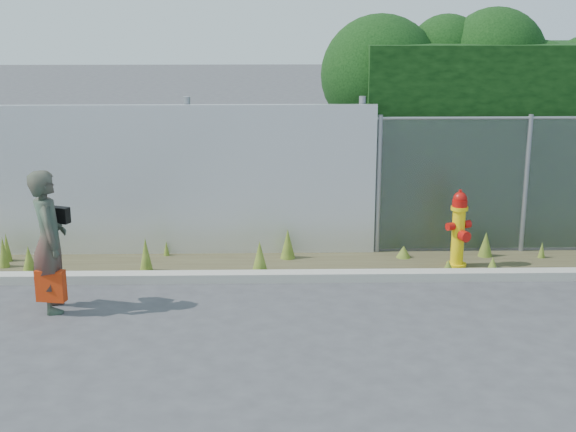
# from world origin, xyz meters

# --- Properties ---
(ground) EXTENTS (80.00, 80.00, 0.00)m
(ground) POSITION_xyz_m (0.00, 0.00, 0.00)
(ground) COLOR #3D3D40
(ground) RESTS_ON ground
(curb) EXTENTS (16.00, 0.22, 0.12)m
(curb) POSITION_xyz_m (0.00, 1.80, 0.06)
(curb) COLOR #AAA699
(curb) RESTS_ON ground
(weed_strip) EXTENTS (16.00, 1.31, 0.55)m
(weed_strip) POSITION_xyz_m (-1.27, 2.46, 0.12)
(weed_strip) COLOR #443E27
(weed_strip) RESTS_ON ground
(corrugated_fence) EXTENTS (8.50, 0.21, 2.30)m
(corrugated_fence) POSITION_xyz_m (-3.25, 3.01, 1.10)
(corrugated_fence) COLOR silver
(corrugated_fence) RESTS_ON ground
(fire_hydrant) EXTENTS (0.37, 0.33, 1.12)m
(fire_hydrant) POSITION_xyz_m (2.08, 2.30, 0.54)
(fire_hydrant) COLOR yellow
(fire_hydrant) RESTS_ON ground
(woman) EXTENTS (0.58, 0.72, 1.72)m
(woman) POSITION_xyz_m (-3.14, 0.83, 0.86)
(woman) COLOR #0F6348
(woman) RESTS_ON ground
(red_tote_bag) EXTENTS (0.34, 0.13, 0.45)m
(red_tote_bag) POSITION_xyz_m (-3.11, 0.66, 0.36)
(red_tote_bag) COLOR #B7320A
(black_shoulder_bag) EXTENTS (0.26, 0.11, 0.19)m
(black_shoulder_bag) POSITION_xyz_m (-3.06, 1.04, 1.13)
(black_shoulder_bag) COLOR black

